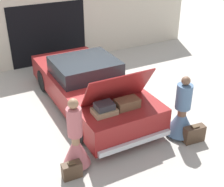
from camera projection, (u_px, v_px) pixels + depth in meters
ground_plane at (90, 105)px, 8.99m from camera, size 40.00×40.00×0.00m
garage_wall_back at (47, 26)px, 11.15m from camera, size 12.00×0.14×2.80m
car at (90, 86)px, 8.72m from camera, size 1.99×4.91×1.70m
person_left at (76, 143)px, 6.43m from camera, size 0.59×0.59×1.64m
person_right at (182, 116)px, 7.44m from camera, size 0.71×0.71×1.58m
suitcase_beside_left_person at (72, 170)px, 6.32m from camera, size 0.41×0.22×0.38m
suitcase_beside_right_person at (194, 134)px, 7.37m from camera, size 0.53×0.26×0.44m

